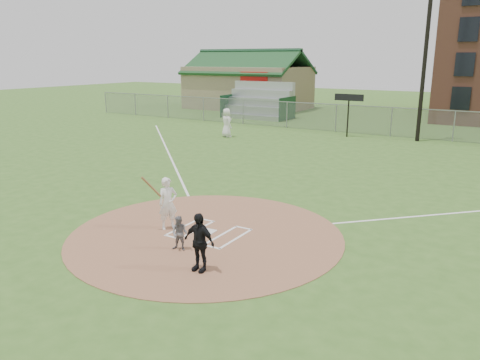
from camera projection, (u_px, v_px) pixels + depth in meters
The scene contains 14 objects.
ground at pixel (206, 235), 14.43m from camera, with size 140.00×140.00×0.00m, color #386021.
dirt_circle at pixel (206, 234), 14.42m from camera, with size 8.40×8.40×0.02m, color #9C684A.
home_plate at pixel (208, 231), 14.60m from camera, with size 0.42×0.42×0.03m, color silver.
foul_line_third at pixel (169, 154), 26.40m from camera, with size 0.10×24.00×0.01m, color white.
catcher at pixel (180, 233), 13.11m from camera, with size 0.48×0.38×0.99m, color slate.
umpire at pixel (199, 242), 11.78m from camera, with size 0.90×0.37×1.54m, color black.
ondeck_player at pixel (227, 123), 32.10m from camera, with size 0.96×0.62×1.96m, color silver.
batters_boxes at pixel (209, 232), 14.54m from camera, with size 2.08×1.88×0.01m.
batter_at_plate at pixel (168, 203), 14.69m from camera, with size 0.85×1.01×1.78m.
outfield_fence at pixel (391, 122), 32.31m from camera, with size 56.08×0.08×2.03m.
bleachers at pixel (258, 100), 42.21m from camera, with size 6.08×3.20×3.20m.
clubhouse at pixel (248, 86), 50.14m from camera, with size 12.20×8.71×6.23m.
light_pole at pixel (427, 36), 29.05m from camera, with size 1.20×0.30×12.22m.
scoreboard_sign at pixel (349, 102), 31.74m from camera, with size 2.00×0.10×2.93m.
Camera 1 is at (7.98, -10.98, 5.28)m, focal length 35.00 mm.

